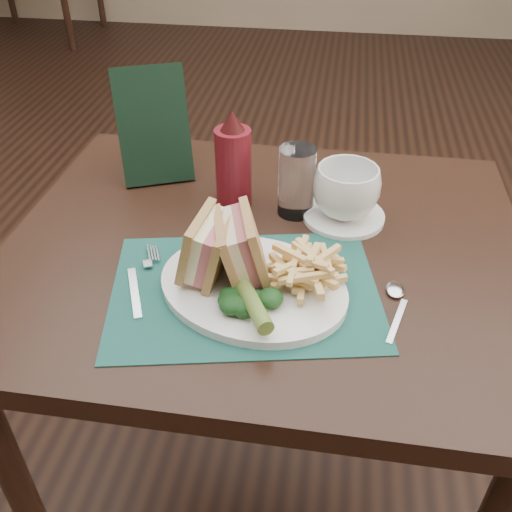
% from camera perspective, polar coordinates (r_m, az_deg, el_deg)
% --- Properties ---
extents(floor, '(7.00, 7.00, 0.00)m').
position_cam_1_polar(floor, '(1.86, 2.86, -8.51)').
color(floor, black).
rests_on(floor, ground).
extents(wall_back, '(6.00, 0.00, 6.00)m').
position_cam_1_polar(wall_back, '(4.98, 7.81, 21.36)').
color(wall_back, tan).
rests_on(wall_back, ground).
extents(table_main, '(0.90, 0.75, 0.75)m').
position_cam_1_polar(table_main, '(1.25, 0.71, -12.72)').
color(table_main, black).
rests_on(table_main, ground).
extents(placemat, '(0.46, 0.37, 0.00)m').
position_cam_1_polar(placemat, '(0.89, -1.12, -3.46)').
color(placemat, '#184F46').
rests_on(placemat, table_main).
extents(plate, '(0.36, 0.32, 0.01)m').
position_cam_1_polar(plate, '(0.88, -0.30, -3.10)').
color(plate, white).
rests_on(plate, placemat).
extents(sandwich_half_a, '(0.09, 0.12, 0.11)m').
position_cam_1_polar(sandwich_half_a, '(0.87, -6.04, 1.19)').
color(sandwich_half_a, tan).
rests_on(sandwich_half_a, plate).
extents(sandwich_half_b, '(0.11, 0.13, 0.11)m').
position_cam_1_polar(sandwich_half_b, '(0.86, -2.86, 0.88)').
color(sandwich_half_b, tan).
rests_on(sandwich_half_b, plate).
extents(kale_garnish, '(0.11, 0.08, 0.03)m').
position_cam_1_polar(kale_garnish, '(0.82, -0.86, -4.72)').
color(kale_garnish, '#123215').
rests_on(kale_garnish, plate).
extents(pickle_spear, '(0.08, 0.12, 0.03)m').
position_cam_1_polar(pickle_spear, '(0.81, -0.42, -4.61)').
color(pickle_spear, '#57742C').
rests_on(pickle_spear, plate).
extents(fries_pile, '(0.18, 0.20, 0.06)m').
position_cam_1_polar(fries_pile, '(0.86, 4.74, -1.26)').
color(fries_pile, '#EBC575').
rests_on(fries_pile, plate).
extents(fork, '(0.10, 0.17, 0.01)m').
position_cam_1_polar(fork, '(0.92, -11.48, -2.19)').
color(fork, silver).
rests_on(fork, placemat).
extents(spoon, '(0.07, 0.15, 0.01)m').
position_cam_1_polar(spoon, '(0.88, 13.87, -5.08)').
color(spoon, silver).
rests_on(spoon, table_main).
extents(saucer, '(0.17, 0.17, 0.01)m').
position_cam_1_polar(saucer, '(1.07, 8.74, 3.98)').
color(saucer, white).
rests_on(saucer, table_main).
extents(coffee_cup, '(0.17, 0.17, 0.09)m').
position_cam_1_polar(coffee_cup, '(1.04, 9.01, 6.39)').
color(coffee_cup, white).
rests_on(coffee_cup, saucer).
extents(drinking_glass, '(0.08, 0.08, 0.13)m').
position_cam_1_polar(drinking_glass, '(1.04, 4.07, 7.42)').
color(drinking_glass, white).
rests_on(drinking_glass, table_main).
extents(ketchup_bottle, '(0.07, 0.07, 0.19)m').
position_cam_1_polar(ketchup_bottle, '(1.06, -2.29, 9.66)').
color(ketchup_bottle, maroon).
rests_on(ketchup_bottle, table_main).
extents(check_presenter, '(0.16, 0.13, 0.22)m').
position_cam_1_polar(check_presenter, '(1.16, -10.22, 12.67)').
color(check_presenter, black).
rests_on(check_presenter, table_main).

